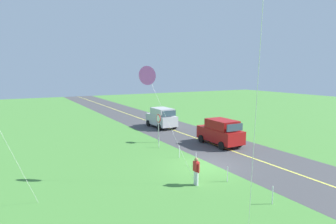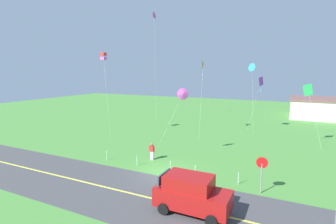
# 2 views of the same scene
# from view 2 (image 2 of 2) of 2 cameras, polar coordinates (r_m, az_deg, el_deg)

# --- Properties ---
(ground_plane) EXTENTS (120.00, 120.00, 0.10)m
(ground_plane) POSITION_cam_2_polar(r_m,az_deg,el_deg) (21.59, -0.96, -13.62)
(ground_plane) COLOR #478438
(asphalt_road) EXTENTS (120.00, 7.00, 0.00)m
(asphalt_road) POSITION_cam_2_polar(r_m,az_deg,el_deg) (18.41, -6.87, -17.67)
(asphalt_road) COLOR #424244
(asphalt_road) RESTS_ON ground
(road_centre_stripe) EXTENTS (120.00, 0.16, 0.00)m
(road_centre_stripe) POSITION_cam_2_polar(r_m,az_deg,el_deg) (18.41, -6.87, -17.65)
(road_centre_stripe) COLOR #E5E04C
(road_centre_stripe) RESTS_ON asphalt_road
(car_suv_foreground) EXTENTS (4.40, 2.12, 2.24)m
(car_suv_foreground) POSITION_cam_2_polar(r_m,az_deg,el_deg) (15.92, 5.18, -17.46)
(car_suv_foreground) COLOR maroon
(car_suv_foreground) RESTS_ON ground
(stop_sign) EXTENTS (0.76, 0.08, 2.56)m
(stop_sign) POSITION_cam_2_polar(r_m,az_deg,el_deg) (18.88, 19.96, -11.51)
(stop_sign) COLOR gray
(stop_sign) RESTS_ON ground
(person_adult_near) EXTENTS (0.58, 0.22, 1.60)m
(person_adult_near) POSITION_cam_2_polar(r_m,az_deg,el_deg) (24.58, -3.59, -8.53)
(person_adult_near) COLOR silver
(person_adult_near) RESTS_ON ground
(kite_red_low) EXTENTS (2.86, 2.29, 6.71)m
(kite_red_low) POSITION_cam_2_polar(r_m,az_deg,el_deg) (24.18, 3.31, 3.94)
(kite_red_low) COLOR silver
(kite_red_low) RESTS_ON ground
(kite_blue_mid) EXTENTS (1.72, 1.08, 7.61)m
(kite_blue_mid) POSITION_cam_2_polar(r_m,az_deg,el_deg) (38.39, 19.79, 6.23)
(kite_blue_mid) COLOR silver
(kite_blue_mid) RESTS_ON ground
(kite_yellow_high) EXTENTS (1.18, 0.89, 9.32)m
(kite_yellow_high) POSITION_cam_2_polar(r_m,az_deg,el_deg) (35.99, 18.07, 9.29)
(kite_yellow_high) COLOR silver
(kite_yellow_high) RESTS_ON ground
(kite_green_far) EXTENTS (0.33, 1.22, 17.45)m
(kite_green_far) POSITION_cam_2_polar(r_m,az_deg,el_deg) (43.04, -3.14, 20.35)
(kite_green_far) COLOR silver
(kite_green_far) RESTS_ON ground
(kite_pink_drift) EXTENTS (2.39, 2.11, 10.51)m
(kite_pink_drift) POSITION_cam_2_polar(r_m,az_deg,el_deg) (33.31, -14.04, 11.78)
(kite_pink_drift) COLOR silver
(kite_pink_drift) RESTS_ON ground
(kite_orange_near) EXTENTS (2.25, 0.96, 6.93)m
(kite_orange_near) POSITION_cam_2_polar(r_m,az_deg,el_deg) (31.67, 28.47, 4.08)
(kite_orange_near) COLOR silver
(kite_orange_near) RESTS_ON ground
(kite_cyan_top) EXTENTS (0.96, 3.89, 9.65)m
(kite_cyan_top) POSITION_cam_2_polar(r_m,az_deg,el_deg) (33.46, 7.75, 10.26)
(kite_cyan_top) COLOR silver
(kite_cyan_top) RESTS_ON ground
(fence_post_0) EXTENTS (0.05, 0.05, 0.90)m
(fence_post_0) POSITION_cam_2_polar(r_m,az_deg,el_deg) (25.26, -13.34, -9.26)
(fence_post_0) COLOR silver
(fence_post_0) RESTS_ON ground
(fence_post_1) EXTENTS (0.05, 0.05, 0.90)m
(fence_post_1) POSITION_cam_2_polar(r_m,az_deg,el_deg) (23.38, -6.87, -10.57)
(fence_post_1) COLOR silver
(fence_post_1) RESTS_ON ground
(fence_post_2) EXTENTS (0.05, 0.05, 0.90)m
(fence_post_2) POSITION_cam_2_polar(r_m,az_deg,el_deg) (21.88, 0.51, -11.89)
(fence_post_2) COLOR silver
(fence_post_2) RESTS_ON ground
(fence_post_3) EXTENTS (0.05, 0.05, 0.90)m
(fence_post_3) POSITION_cam_2_polar(r_m,az_deg,el_deg) (21.10, 6.03, -12.75)
(fence_post_3) COLOR silver
(fence_post_3) RESTS_ON ground
(fence_post_4) EXTENTS (0.05, 0.05, 0.90)m
(fence_post_4) POSITION_cam_2_polar(r_m,az_deg,el_deg) (20.31, 15.25, -13.91)
(fence_post_4) COLOR silver
(fence_post_4) RESTS_ON ground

